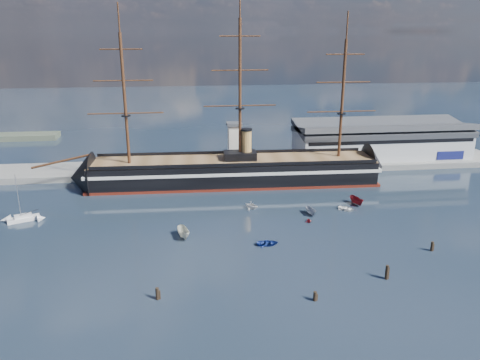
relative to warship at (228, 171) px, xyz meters
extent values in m
plane|color=black|center=(0.40, -20.00, -4.04)|extent=(600.00, 600.00, 0.00)
cube|color=slate|center=(10.40, 16.00, -4.04)|extent=(180.00, 18.00, 2.00)
cube|color=#B7BABC|center=(58.40, 20.00, 2.96)|extent=(62.00, 20.00, 10.00)
cube|color=#3F4247|center=(58.40, 20.00, 8.56)|extent=(63.00, 21.00, 2.00)
cube|color=silver|center=(3.40, 13.00, 4.96)|extent=(4.00, 4.00, 14.00)
cube|color=#3F4247|center=(3.40, 13.00, 12.46)|extent=(5.00, 5.00, 1.00)
cube|color=black|center=(1.73, 0.00, -0.04)|extent=(88.45, 18.70, 7.00)
cube|color=silver|center=(1.73, 0.00, 1.16)|extent=(90.46, 19.00, 1.00)
cube|color=#5D1B10|center=(1.73, 0.00, -3.69)|extent=(90.46, 18.96, 0.90)
cone|color=black|center=(-44.77, 0.00, -0.34)|extent=(14.48, 16.10, 15.68)
cone|color=black|center=(48.23, 0.00, -0.34)|extent=(11.48, 16.01, 15.68)
cube|color=brown|center=(1.73, 0.00, 3.56)|extent=(88.41, 17.42, 0.40)
cube|color=black|center=(3.73, 0.00, 4.96)|extent=(10.18, 6.31, 2.50)
cylinder|color=tan|center=(5.73, 0.00, 8.46)|extent=(3.20, 3.20, 9.00)
cylinder|color=#381E0F|center=(-50.27, 0.00, 4.96)|extent=(17.77, 1.25, 4.43)
cylinder|color=#381E0F|center=(-30.27, 0.00, 22.76)|extent=(0.90, 0.90, 38.00)
cylinder|color=#381E0F|center=(3.73, 0.00, 24.76)|extent=(0.90, 0.90, 42.00)
cylinder|color=#381E0F|center=(35.73, 0.00, 21.76)|extent=(0.90, 0.90, 36.00)
cube|color=silver|center=(-54.85, -24.20, -3.52)|extent=(8.02, 5.15, 1.03)
cube|color=silver|center=(-54.85, -24.20, -2.69)|extent=(4.45, 3.15, 0.83)
cylinder|color=#B2B2B7|center=(-55.36, -24.20, 2.68)|extent=(0.17, 0.17, 11.37)
imported|color=beige|center=(-14.48, -39.55, -4.04)|extent=(7.73, 4.19, 2.93)
imported|color=navy|center=(4.27, -45.84, -4.04)|extent=(1.30, 3.11, 1.44)
imported|color=gray|center=(18.88, -29.17, -4.04)|extent=(5.93, 2.94, 2.27)
imported|color=silver|center=(3.98, -22.99, -4.04)|extent=(6.57, 6.78, 2.42)
imported|color=white|center=(29.28, -27.14, -4.04)|extent=(2.86, 2.89, 1.35)
imported|color=maroon|center=(33.53, -23.41, -4.04)|extent=(7.07, 3.81, 2.68)
imported|color=maroon|center=(17.01, -34.07, -4.04)|extent=(3.57, 1.97, 1.24)
cylinder|color=black|center=(-19.44, -65.50, -4.04)|extent=(0.64, 0.64, 3.04)
cylinder|color=black|center=(8.55, -69.44, -4.04)|extent=(0.64, 0.64, 2.53)
cylinder|color=black|center=(24.48, -63.72, -4.04)|extent=(0.64, 0.64, 3.69)
cylinder|color=black|center=(39.52, -53.27, -4.04)|extent=(0.64, 0.64, 2.92)
camera|label=1|loc=(-13.86, -140.43, 42.02)|focal=35.00mm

